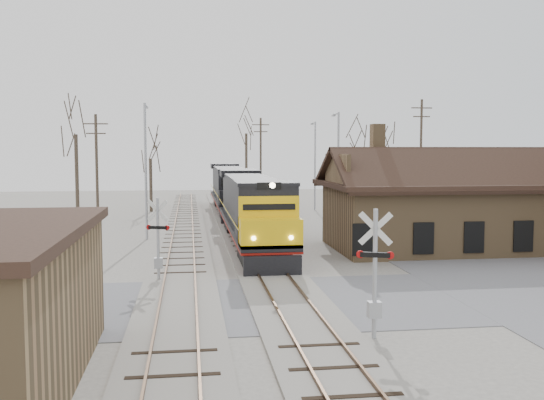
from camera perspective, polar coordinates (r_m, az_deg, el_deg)
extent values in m
plane|color=#A29D93|center=(25.37, 1.54, -9.55)|extent=(140.00, 140.00, 0.00)
cube|color=slate|center=(25.37, 1.54, -9.51)|extent=(60.00, 9.00, 0.03)
cube|color=#A29D93|center=(39.95, -1.95, -4.17)|extent=(3.40, 90.00, 0.12)
cube|color=#473323|center=(39.86, -2.98, -4.03)|extent=(0.08, 90.00, 0.14)
cube|color=#473323|center=(40.01, -0.93, -4.00)|extent=(0.08, 90.00, 0.14)
cube|color=#A29D93|center=(39.75, -8.44, -4.27)|extent=(3.40, 90.00, 0.12)
cube|color=#473323|center=(39.75, -9.48, -4.12)|extent=(0.08, 90.00, 0.14)
cube|color=#473323|center=(39.73, -7.40, -4.10)|extent=(0.08, 90.00, 0.14)
cube|color=olive|center=(39.86, 15.93, -1.56)|extent=(14.00, 8.00, 4.00)
cube|color=black|center=(39.69, 16.00, 1.45)|extent=(15.20, 9.20, 0.30)
cube|color=black|center=(37.55, 17.45, 2.77)|extent=(15.00, 4.71, 2.66)
cube|color=black|center=(41.76, 14.76, 3.01)|extent=(15.00, 4.71, 2.66)
cube|color=olive|center=(39.62, 9.89, 5.47)|extent=(0.80, 0.80, 2.20)
cube|color=black|center=(33.45, -0.81, -5.05)|extent=(2.58, 4.13, 1.03)
cube|color=black|center=(46.64, -2.81, -2.25)|extent=(2.58, 4.13, 1.03)
cube|color=black|center=(39.92, -1.98, -2.25)|extent=(3.09, 20.63, 0.36)
cube|color=maroon|center=(39.95, -1.98, -2.57)|extent=(3.11, 20.63, 0.12)
cube|color=black|center=(41.03, -2.17, 0.19)|extent=(2.68, 14.95, 2.89)
cube|color=black|center=(32.20, -0.62, -1.08)|extent=(3.09, 2.89, 2.89)
cube|color=yellow|center=(30.58, -0.20, -3.04)|extent=(3.09, 1.86, 1.44)
cube|color=black|center=(29.83, 0.06, -6.25)|extent=(2.89, 0.25, 1.03)
cylinder|color=#FFF2CC|center=(29.41, 0.04, 1.39)|extent=(0.29, 0.10, 0.29)
cube|color=black|center=(54.29, -3.52, -1.26)|extent=(2.58, 4.13, 1.03)
cube|color=black|center=(67.61, -4.37, -0.07)|extent=(2.58, 4.13, 1.03)
cube|color=black|center=(60.87, -3.99, 0.17)|extent=(3.09, 20.63, 0.36)
cube|color=maroon|center=(60.89, -3.99, -0.04)|extent=(3.11, 20.63, 0.12)
cube|color=black|center=(62.05, -4.08, 1.74)|extent=(2.68, 14.95, 2.89)
cube|color=black|center=(53.16, -3.46, 1.24)|extent=(3.09, 2.89, 2.89)
cube|color=black|center=(51.48, -3.31, 0.14)|extent=(3.09, 1.86, 1.44)
cube|color=black|center=(50.61, -3.21, -1.70)|extent=(2.89, 0.25, 1.03)
cylinder|color=#A5A8AD|center=(20.42, 9.66, -6.90)|extent=(0.15, 0.15, 4.34)
cube|color=silver|center=(20.17, 9.72, -2.67)|extent=(1.08, 0.42, 1.13)
cube|color=silver|center=(20.17, 9.72, -2.67)|extent=(1.08, 0.42, 1.13)
cube|color=black|center=(20.30, 9.68, -5.10)|extent=(0.97, 0.47, 0.16)
cylinder|color=#B20C0C|center=(20.33, 8.30, -5.07)|extent=(0.27, 0.16, 0.26)
cylinder|color=#B20C0C|center=(20.29, 11.07, -5.13)|extent=(0.27, 0.16, 0.26)
cube|color=#A5A8AD|center=(20.70, 9.61, -10.14)|extent=(0.43, 0.33, 0.54)
cylinder|color=#A5A8AD|center=(29.21, -10.67, -3.72)|extent=(0.14, 0.14, 4.00)
cube|color=silver|center=(29.03, -10.72, -0.99)|extent=(1.01, 0.36, 1.05)
cube|color=silver|center=(29.03, -10.72, -0.99)|extent=(1.01, 0.36, 1.05)
cube|color=black|center=(29.12, -10.69, -2.56)|extent=(0.90, 0.42, 0.15)
cylinder|color=#B20C0C|center=(28.97, -9.86, -2.58)|extent=(0.25, 0.15, 0.24)
cylinder|color=#B20C0C|center=(29.29, -11.51, -2.53)|extent=(0.25, 0.15, 0.24)
cube|color=#A5A8AD|center=(29.39, -10.64, -5.85)|extent=(0.40, 0.30, 0.50)
cylinder|color=#A5A8AD|center=(42.88, -11.80, 2.62)|extent=(0.18, 0.18, 9.46)
cylinder|color=#A5A8AD|center=(43.85, -11.82, 8.72)|extent=(0.12, 1.80, 0.12)
cube|color=#A5A8AD|center=(44.64, -11.74, 8.52)|extent=(0.25, 0.50, 0.12)
cylinder|color=#A5A8AD|center=(49.18, 6.24, 2.84)|extent=(0.18, 0.18, 9.27)
cylinder|color=#A5A8AD|center=(50.11, 6.04, 8.07)|extent=(0.12, 1.80, 0.12)
cube|color=#A5A8AD|center=(50.88, 5.82, 7.91)|extent=(0.25, 0.50, 0.12)
cylinder|color=#A5A8AD|center=(62.80, 4.07, 3.21)|extent=(0.18, 0.18, 9.13)
cylinder|color=#A5A8AD|center=(63.71, 3.93, 7.25)|extent=(0.12, 1.80, 0.12)
cube|color=#A5A8AD|center=(64.49, 3.78, 7.13)|extent=(0.25, 0.50, 0.12)
cylinder|color=#382D23|center=(52.90, -16.16, 2.78)|extent=(0.24, 0.24, 9.20)
cube|color=#382D23|center=(52.92, -16.26, 6.90)|extent=(2.00, 0.10, 0.10)
cube|color=#382D23|center=(52.89, -16.24, 6.04)|extent=(1.60, 0.10, 0.10)
cylinder|color=#382D23|center=(70.63, -1.07, 3.72)|extent=(0.24, 0.24, 9.92)
cube|color=#382D23|center=(70.68, -1.07, 7.10)|extent=(2.00, 0.10, 0.10)
cube|color=#382D23|center=(70.65, -1.07, 6.45)|extent=(1.60, 0.10, 0.10)
cylinder|color=#382D23|center=(58.45, 13.82, 3.85)|extent=(0.24, 0.24, 10.92)
cube|color=#382D23|center=(58.57, 13.91, 8.41)|extent=(2.00, 0.10, 0.10)
cube|color=#382D23|center=(58.52, 13.90, 7.63)|extent=(1.60, 0.10, 0.10)
cylinder|color=#382D23|center=(55.30, -17.89, 1.98)|extent=(0.32, 0.32, 7.58)
cylinder|color=#382D23|center=(62.10, -11.33, 1.37)|extent=(0.32, 0.32, 5.36)
cylinder|color=#382D23|center=(75.26, -2.43, 3.15)|extent=(0.32, 0.32, 8.24)
cylinder|color=#382D23|center=(66.27, 7.81, 2.10)|extent=(0.32, 0.32, 6.44)
cylinder|color=#382D23|center=(66.03, 10.79, 1.81)|extent=(0.32, 0.32, 5.89)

